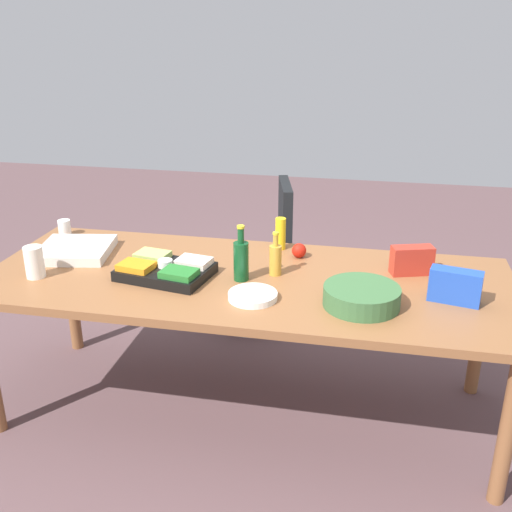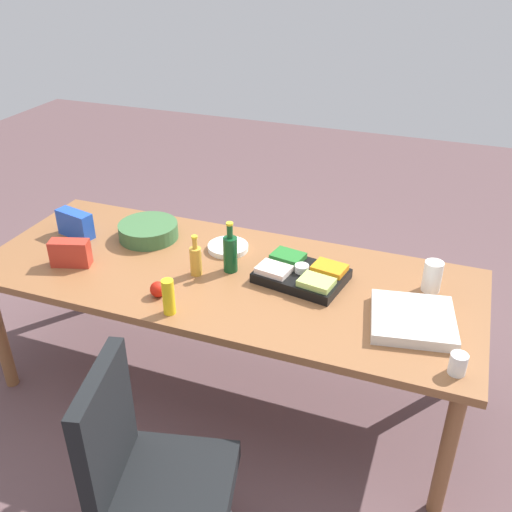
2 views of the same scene
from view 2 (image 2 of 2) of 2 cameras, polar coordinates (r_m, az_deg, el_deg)
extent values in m
plane|color=brown|center=(3.38, -2.71, -12.79)|extent=(10.00, 10.00, 0.00)
cube|color=brown|center=(2.94, -3.05, -2.02)|extent=(2.54, 1.01, 0.04)
cylinder|color=brown|center=(3.31, 19.51, -7.79)|extent=(0.07, 0.07, 0.72)
cylinder|color=brown|center=(3.98, -16.34, -0.55)|extent=(0.07, 0.07, 0.72)
cylinder|color=brown|center=(2.68, 18.41, -18.06)|extent=(0.07, 0.07, 0.72)
cube|color=black|center=(2.42, -8.52, -22.04)|extent=(0.58, 0.58, 0.09)
cube|color=black|center=(2.25, -14.75, -16.30)|extent=(0.16, 0.43, 0.51)
cylinder|color=white|center=(2.87, 17.10, -1.95)|extent=(0.11, 0.11, 0.16)
cube|color=#B52F21|center=(3.11, -17.95, 0.29)|extent=(0.21, 0.14, 0.14)
cube|color=black|center=(2.86, 4.53, -1.97)|extent=(0.47, 0.37, 0.05)
cube|color=orange|center=(2.86, 7.31, -1.22)|extent=(0.18, 0.15, 0.03)
cube|color=#246F2A|center=(2.94, 3.20, -0.05)|extent=(0.18, 0.15, 0.03)
cube|color=#A7C361|center=(2.74, 6.02, -2.61)|extent=(0.18, 0.15, 0.03)
cube|color=beige|center=(2.82, 1.79, -1.35)|extent=(0.18, 0.15, 0.03)
cylinder|color=white|center=(2.84, 4.56, -1.23)|extent=(0.08, 0.08, 0.04)
cylinder|color=gold|center=(2.89, -5.99, -0.53)|extent=(0.07, 0.07, 0.15)
cylinder|color=gold|center=(2.84, -6.10, 1.27)|extent=(0.03, 0.03, 0.06)
cylinder|color=gold|center=(2.82, -6.14, 1.89)|extent=(0.04, 0.04, 0.01)
cylinder|color=#114721|center=(2.90, -2.56, 0.16)|extent=(0.07, 0.07, 0.19)
cylinder|color=#114721|center=(2.84, -2.62, 2.45)|extent=(0.03, 0.03, 0.07)
cylinder|color=gold|center=(2.82, -2.64, 3.22)|extent=(0.04, 0.04, 0.01)
cube|color=silver|center=(2.64, 15.29, -6.10)|extent=(0.42, 0.42, 0.05)
cylinder|color=white|center=(2.41, 19.42, -10.07)|extent=(0.07, 0.07, 0.09)
cylinder|color=#3A6539|center=(3.29, -10.64, 2.48)|extent=(0.36, 0.36, 0.09)
cylinder|color=white|center=(3.13, -2.79, 0.86)|extent=(0.27, 0.27, 0.03)
sphere|color=red|center=(2.76, -9.71, -3.27)|extent=(0.09, 0.09, 0.08)
cylinder|color=yellow|center=(2.61, -8.68, -4.03)|extent=(0.06, 0.06, 0.17)
cube|color=blue|center=(3.40, -17.50, 3.06)|extent=(0.23, 0.13, 0.15)
camera|label=1|loc=(5.11, 2.53, 25.59)|focal=41.77mm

